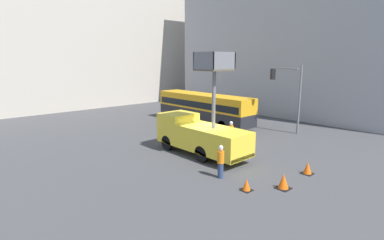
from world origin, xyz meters
TOP-DOWN VIEW (x-y plane):
  - ground_plane at (0.00, 0.00)m, footprint 120.00×120.00m
  - building_backdrop_far at (0.00, 29.27)m, footprint 44.00×10.00m
  - building_backdrop_side at (20.34, 6.11)m, footprint 10.00×28.00m
  - utility_truck at (-0.44, 0.31)m, footprint 2.36×7.23m
  - city_bus at (6.86, 7.39)m, footprint 2.43×11.55m
  - traffic_light_pole at (9.22, -0.83)m, footprint 2.84×2.59m
  - road_worker_near_truck at (-2.55, -3.58)m, footprint 0.38×0.38m
  - road_worker_directing at (2.68, 0.15)m, footprint 0.38×0.38m
  - traffic_cone_near_truck at (1.63, -6.56)m, footprint 0.62×0.62m
  - traffic_cone_mid_road at (-2.80, -5.59)m, footprint 0.54×0.54m
  - traffic_cone_far_side at (-1.21, -6.71)m, footprint 0.70×0.70m

SIDE VIEW (x-z plane):
  - ground_plane at x=0.00m, z-range 0.00..0.00m
  - traffic_cone_mid_road at x=-2.80m, z-range -0.02..0.60m
  - traffic_cone_near_truck at x=1.63m, z-range -0.02..0.69m
  - traffic_cone_far_side at x=-1.21m, z-range -0.02..0.77m
  - road_worker_near_truck at x=-2.55m, z-range 0.01..1.89m
  - road_worker_directing at x=2.68m, z-range 0.01..1.95m
  - utility_truck at x=-0.44m, z-range -1.97..4.99m
  - city_bus at x=6.86m, z-range 0.27..3.34m
  - traffic_light_pole at x=9.22m, z-range 1.03..7.10m
  - building_backdrop_far at x=0.00m, z-range 0.00..17.37m
  - building_backdrop_side at x=20.34m, z-range 0.00..17.84m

